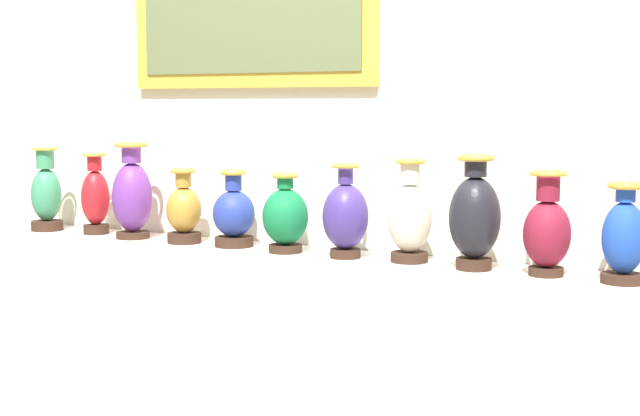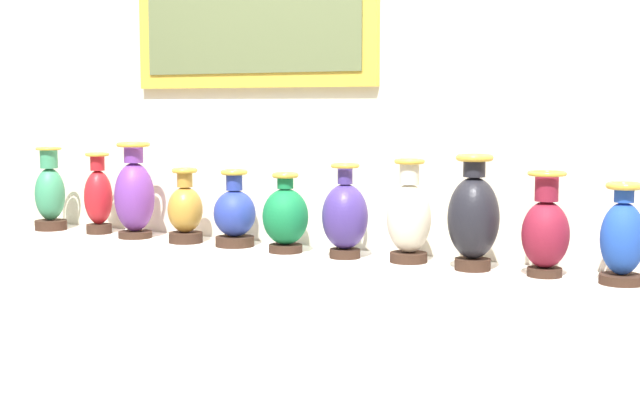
# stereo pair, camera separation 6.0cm
# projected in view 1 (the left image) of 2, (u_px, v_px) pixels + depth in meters

# --- Properties ---
(display_shelf) EXTENTS (3.18, 0.29, 1.00)m
(display_shelf) POSITION_uv_depth(u_px,v_px,m) (320.00, 378.00, 3.71)
(display_shelf) COLOR silver
(display_shelf) RESTS_ON ground_plane
(back_wall) EXTENTS (5.02, 0.14, 3.04)m
(back_wall) POSITION_uv_depth(u_px,v_px,m) (343.00, 117.00, 3.77)
(back_wall) COLOR beige
(back_wall) RESTS_ON ground_plane
(vase_jade) EXTENTS (0.14, 0.14, 0.38)m
(vase_jade) POSITION_uv_depth(u_px,v_px,m) (46.00, 195.00, 4.29)
(vase_jade) COLOR #382319
(vase_jade) RESTS_ON display_shelf
(vase_crimson) EXTENTS (0.13, 0.13, 0.36)m
(vase_crimson) POSITION_uv_depth(u_px,v_px,m) (95.00, 198.00, 4.18)
(vase_crimson) COLOR #382319
(vase_crimson) RESTS_ON display_shelf
(vase_violet) EXTENTS (0.17, 0.17, 0.41)m
(vase_violet) POSITION_uv_depth(u_px,v_px,m) (132.00, 195.00, 4.04)
(vase_violet) COLOR #382319
(vase_violet) RESTS_ON display_shelf
(vase_ochre) EXTENTS (0.15, 0.15, 0.31)m
(vase_ochre) POSITION_uv_depth(u_px,v_px,m) (184.00, 211.00, 3.91)
(vase_ochre) COLOR #382319
(vase_ochre) RESTS_ON display_shelf
(vase_cobalt) EXTENTS (0.17, 0.17, 0.31)m
(vase_cobalt) POSITION_uv_depth(u_px,v_px,m) (234.00, 215.00, 3.81)
(vase_cobalt) COLOR #382319
(vase_cobalt) RESTS_ON display_shelf
(vase_emerald) EXTENTS (0.18, 0.18, 0.31)m
(vase_emerald) POSITION_uv_depth(u_px,v_px,m) (285.00, 217.00, 3.66)
(vase_emerald) COLOR #382319
(vase_emerald) RESTS_ON display_shelf
(vase_indigo) EXTENTS (0.17, 0.17, 0.36)m
(vase_indigo) POSITION_uv_depth(u_px,v_px,m) (345.00, 216.00, 3.53)
(vase_indigo) COLOR #382319
(vase_indigo) RESTS_ON display_shelf
(vase_ivory) EXTENTS (0.16, 0.16, 0.38)m
(vase_ivory) POSITION_uv_depth(u_px,v_px,m) (410.00, 218.00, 3.43)
(vase_ivory) COLOR #382319
(vase_ivory) RESTS_ON display_shelf
(vase_onyx) EXTENTS (0.18, 0.18, 0.41)m
(vase_onyx) POSITION_uv_depth(u_px,v_px,m) (475.00, 216.00, 3.27)
(vase_onyx) COLOR #382319
(vase_onyx) RESTS_ON display_shelf
(vase_burgundy) EXTENTS (0.16, 0.16, 0.36)m
(vase_burgundy) POSITION_uv_depth(u_px,v_px,m) (547.00, 230.00, 3.16)
(vase_burgundy) COLOR #382319
(vase_burgundy) RESTS_ON display_shelf
(vase_sapphire) EXTENTS (0.14, 0.14, 0.33)m
(vase_sapphire) POSITION_uv_depth(u_px,v_px,m) (624.00, 238.00, 3.03)
(vase_sapphire) COLOR #382319
(vase_sapphire) RESTS_ON display_shelf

